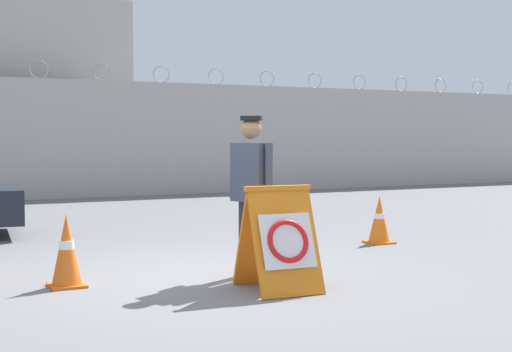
# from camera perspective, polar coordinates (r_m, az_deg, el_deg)

# --- Properties ---
(ground_plane) EXTENTS (90.00, 90.00, 0.00)m
(ground_plane) POSITION_cam_1_polar(r_m,az_deg,el_deg) (8.05, -3.79, -8.09)
(ground_plane) COLOR slate
(perimeter_wall) EXTENTS (36.00, 0.30, 3.48)m
(perimeter_wall) POSITION_cam_1_polar(r_m,az_deg,el_deg) (18.70, -16.90, 2.88)
(perimeter_wall) COLOR #ADA8A0
(perimeter_wall) RESTS_ON ground_plane
(barricade_sign) EXTENTS (0.73, 0.86, 1.08)m
(barricade_sign) POSITION_cam_1_polar(r_m,az_deg,el_deg) (7.28, 1.94, -5.02)
(barricade_sign) COLOR orange
(barricade_sign) RESTS_ON ground_plane
(security_guard) EXTENTS (0.36, 0.69, 1.80)m
(security_guard) POSITION_cam_1_polar(r_m,az_deg,el_deg) (7.91, -0.38, -0.90)
(security_guard) COLOR #232838
(security_guard) RESTS_ON ground_plane
(traffic_cone_near) EXTENTS (0.37, 0.37, 0.70)m
(traffic_cone_near) POSITION_cam_1_polar(r_m,az_deg,el_deg) (10.66, 9.83, -3.48)
(traffic_cone_near) COLOR orange
(traffic_cone_near) RESTS_ON ground_plane
(traffic_cone_far) EXTENTS (0.37, 0.37, 0.77)m
(traffic_cone_far) POSITION_cam_1_polar(r_m,az_deg,el_deg) (7.73, -14.91, -5.80)
(traffic_cone_far) COLOR orange
(traffic_cone_far) RESTS_ON ground_plane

